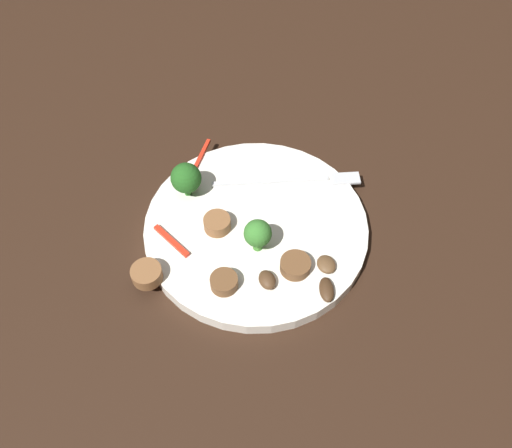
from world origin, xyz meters
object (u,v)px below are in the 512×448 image
(sausage_slice_2, at_px, (147,274))
(pepper_strip_1, at_px, (171,241))
(pepper_strip_0, at_px, (201,155))
(broccoli_floret_0, at_px, (186,178))
(fork, at_px, (299,181))
(sausage_slice_3, at_px, (295,265))
(mushroom_2, at_px, (327,290))
(broccoli_floret_1, at_px, (258,234))
(plate, at_px, (256,228))
(sausage_slice_1, at_px, (217,223))
(sausage_slice_0, at_px, (224,282))
(mushroom_0, at_px, (267,280))
(mushroom_1, at_px, (326,264))

(sausage_slice_2, distance_m, pepper_strip_1, 0.05)
(pepper_strip_0, bearing_deg, sausage_slice_2, -89.45)
(broccoli_floret_0, bearing_deg, fork, 23.10)
(sausage_slice_3, bearing_deg, sausage_slice_2, -160.41)
(mushroom_2, relative_size, pepper_strip_1, 0.53)
(pepper_strip_0, relative_size, pepper_strip_1, 0.98)
(broccoli_floret_1, bearing_deg, mushroom_2, -22.41)
(plate, height_order, sausage_slice_2, sausage_slice_2)
(plate, bearing_deg, fork, 65.93)
(sausage_slice_1, bearing_deg, sausage_slice_0, -66.68)
(sausage_slice_3, bearing_deg, fork, 100.85)
(fork, xyz_separation_m, pepper_strip_0, (-0.13, 0.01, 0.00))
(broccoli_floret_1, height_order, mushroom_2, broccoli_floret_1)
(sausage_slice_0, bearing_deg, mushroom_2, 11.33)
(broccoli_floret_1, relative_size, pepper_strip_0, 0.79)
(sausage_slice_0, height_order, sausage_slice_2, sausage_slice_2)
(sausage_slice_2, xyz_separation_m, pepper_strip_1, (0.01, 0.05, -0.01))
(broccoli_floret_1, bearing_deg, mushroom_0, -61.94)
(broccoli_floret_0, relative_size, mushroom_2, 1.54)
(sausage_slice_0, xyz_separation_m, mushroom_1, (0.10, 0.05, -0.00))
(sausage_slice_0, bearing_deg, fork, 74.66)
(broccoli_floret_0, xyz_separation_m, pepper_strip_0, (-0.00, 0.06, -0.03))
(sausage_slice_1, distance_m, mushroom_2, 0.15)
(sausage_slice_0, height_order, pepper_strip_0, sausage_slice_0)
(fork, relative_size, sausage_slice_3, 5.09)
(fork, relative_size, sausage_slice_1, 5.53)
(plate, relative_size, broccoli_floret_1, 5.99)
(sausage_slice_1, distance_m, pepper_strip_0, 0.12)
(sausage_slice_1, bearing_deg, mushroom_1, -8.00)
(fork, bearing_deg, sausage_slice_2, -145.48)
(sausage_slice_1, xyz_separation_m, mushroom_0, (0.07, -0.06, -0.00))
(mushroom_1, distance_m, mushroom_2, 0.03)
(plate, relative_size, broccoli_floret_0, 5.62)
(sausage_slice_1, relative_size, sausage_slice_2, 0.93)
(fork, relative_size, sausage_slice_2, 5.12)
(sausage_slice_2, bearing_deg, sausage_slice_0, 8.91)
(sausage_slice_2, bearing_deg, mushroom_0, 12.72)
(broccoli_floret_1, height_order, mushroom_0, broccoli_floret_1)
(sausage_slice_1, relative_size, pepper_strip_0, 0.56)
(broccoli_floret_1, xyz_separation_m, sausage_slice_3, (0.05, -0.02, -0.02))
(fork, bearing_deg, plate, -133.66)
(sausage_slice_1, bearing_deg, pepper_strip_0, 118.18)
(plate, relative_size, sausage_slice_1, 8.38)
(pepper_strip_0, xyz_separation_m, pepper_strip_1, (0.01, -0.14, 0.00))
(sausage_slice_1, bearing_deg, mushroom_0, -36.83)
(broccoli_floret_1, distance_m, mushroom_1, 0.08)
(pepper_strip_1, bearing_deg, fork, 46.56)
(plate, bearing_deg, sausage_slice_1, -158.20)
(broccoli_floret_1, distance_m, mushroom_2, 0.10)
(sausage_slice_2, relative_size, mushroom_1, 1.40)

